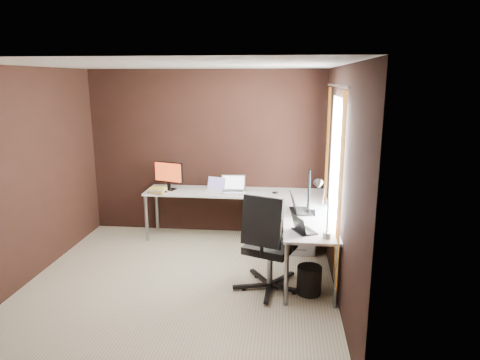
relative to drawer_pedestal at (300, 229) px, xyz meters
name	(u,v)px	position (x,y,z in m)	size (l,w,h in m)	color
room	(209,177)	(-1.09, -1.08, 0.98)	(3.60, 3.60, 2.50)	#BEB293
desk	(258,204)	(-0.59, -0.11, 0.38)	(2.65, 2.25, 0.73)	silver
drawer_pedestal	(300,229)	(0.00, 0.00, 0.00)	(0.42, 0.50, 0.60)	silver
monitor_left	(168,174)	(-1.96, 0.37, 0.67)	(0.47, 0.20, 0.42)	black
monitor_right	(309,191)	(0.07, -0.60, 0.71)	(0.16, 0.61, 0.50)	black
laptop_white	(215,188)	(-1.25, 0.35, 0.47)	(0.34, 0.29, 0.20)	silver
laptop_silver	(233,188)	(-0.98, 0.33, 0.48)	(0.37, 0.27, 0.24)	silver
laptop_black_big	(298,208)	(-0.05, -0.56, 0.48)	(0.29, 0.38, 0.24)	black
laptop_black_small	(302,228)	(-0.03, -1.29, 0.47)	(0.30, 0.33, 0.19)	black
book_stack	(158,190)	(-2.07, 0.15, 0.47)	(0.28, 0.25, 0.08)	#A07956
mouse_left	(164,192)	(-1.98, 0.15, 0.45)	(0.09, 0.06, 0.04)	black
mouse_corner	(275,193)	(-0.36, 0.27, 0.45)	(0.09, 0.06, 0.03)	black
desk_lamp	(321,201)	(0.15, -1.38, 0.81)	(0.19, 0.23, 0.61)	slate
office_chair	(268,262)	(-0.39, -1.24, 0.04)	(0.64, 0.68, 1.15)	black
wastebasket	(309,280)	(0.07, -1.27, -0.14)	(0.28, 0.28, 0.32)	black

